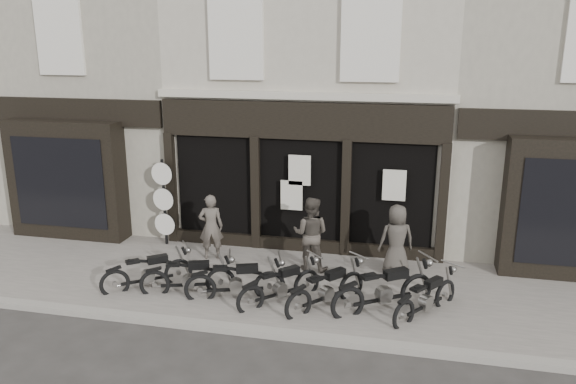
% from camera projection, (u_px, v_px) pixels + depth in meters
% --- Properties ---
extents(ground_plane, '(90.00, 90.00, 0.00)m').
position_uv_depth(ground_plane, '(272.00, 305.00, 11.71)').
color(ground_plane, '#2D2B28').
rests_on(ground_plane, ground).
extents(pavement, '(30.00, 4.20, 0.12)m').
position_uv_depth(pavement, '(282.00, 284.00, 12.54)').
color(pavement, '#645E58').
rests_on(pavement, ground_plane).
extents(kerb, '(30.00, 0.25, 0.13)m').
position_uv_depth(kerb, '(256.00, 331.00, 10.52)').
color(kerb, gray).
rests_on(kerb, ground_plane).
extents(central_building, '(7.30, 6.22, 8.34)m').
position_uv_depth(central_building, '(321.00, 85.00, 16.23)').
color(central_building, '#AEA795').
rests_on(central_building, ground).
extents(neighbour_left, '(5.60, 6.73, 8.34)m').
position_uv_depth(neighbour_left, '(121.00, 83.00, 17.52)').
color(neighbour_left, gray).
rests_on(neighbour_left, ground).
extents(neighbour_right, '(5.60, 6.73, 8.34)m').
position_uv_depth(neighbour_right, '(558.00, 90.00, 14.86)').
color(neighbour_right, gray).
rests_on(neighbour_right, ground).
extents(motorcycle_0, '(1.71, 1.44, 0.97)m').
position_uv_depth(motorcycle_0, '(148.00, 275.00, 12.24)').
color(motorcycle_0, black).
rests_on(motorcycle_0, ground).
extents(motorcycle_1, '(1.97, 0.91, 0.98)m').
position_uv_depth(motorcycle_1, '(189.00, 280.00, 11.97)').
color(motorcycle_1, black).
rests_on(motorcycle_1, ground).
extents(motorcycle_2, '(2.04, 0.96, 1.01)m').
position_uv_depth(motorcycle_2, '(236.00, 285.00, 11.72)').
color(motorcycle_2, black).
rests_on(motorcycle_2, ground).
extents(motorcycle_3, '(1.56, 1.62, 0.97)m').
position_uv_depth(motorcycle_3, '(280.00, 289.00, 11.57)').
color(motorcycle_3, black).
rests_on(motorcycle_3, ground).
extents(motorcycle_4, '(1.52, 1.75, 1.00)m').
position_uv_depth(motorcycle_4, '(327.00, 292.00, 11.37)').
color(motorcycle_4, black).
rests_on(motorcycle_4, ground).
extents(motorcycle_5, '(2.03, 1.57, 1.11)m').
position_uv_depth(motorcycle_5, '(384.00, 293.00, 11.22)').
color(motorcycle_5, black).
rests_on(motorcycle_5, ground).
extents(motorcycle_6, '(1.37, 1.72, 0.95)m').
position_uv_depth(motorcycle_6, '(426.00, 301.00, 11.04)').
color(motorcycle_6, black).
rests_on(motorcycle_6, ground).
extents(man_left, '(0.68, 0.55, 1.62)m').
position_uv_depth(man_left, '(211.00, 227.00, 13.70)').
color(man_left, '#4D463F').
rests_on(man_left, pavement).
extents(man_centre, '(0.89, 0.71, 1.75)m').
position_uv_depth(man_centre, '(311.00, 234.00, 13.01)').
color(man_centre, '#423C35').
rests_on(man_centre, pavement).
extents(man_right, '(0.92, 0.74, 1.64)m').
position_uv_depth(man_right, '(396.00, 240.00, 12.78)').
color(man_right, '#3D3933').
rests_on(man_right, pavement).
extents(advert_sign_post, '(0.59, 0.38, 2.41)m').
position_uv_depth(advert_sign_post, '(164.00, 206.00, 14.55)').
color(advert_sign_post, black).
rests_on(advert_sign_post, ground).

